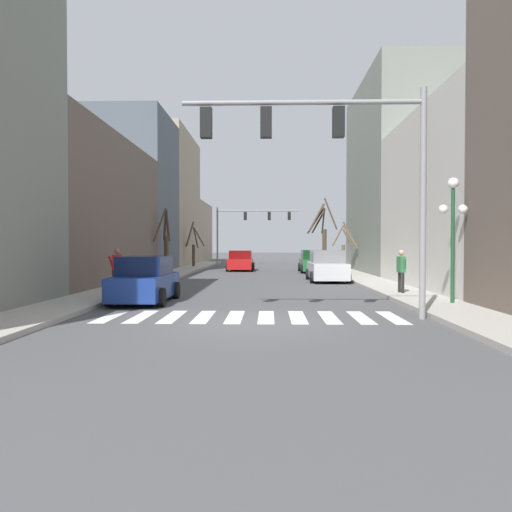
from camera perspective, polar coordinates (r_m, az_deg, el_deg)
The scene contains 19 objects.
ground_plane at distance 13.24m, azimuth -0.83°, elevation -7.73°, with size 240.00×240.00×0.00m, color #4C4C4F.
sidewalk_left at distance 14.78m, azimuth -25.33°, elevation -6.61°, with size 2.09×90.00×0.15m.
sidewalk_right at distance 14.34m, azimuth 24.50°, elevation -6.84°, with size 2.09×90.00×0.15m.
building_row_left at distance 37.27m, azimuth -15.27°, elevation 6.69°, with size 6.00×60.25×13.70m.
building_row_right at distance 27.36m, azimuth 22.37°, elevation 9.73°, with size 6.00×35.77×13.72m.
crosswalk_stripes at distance 14.40m, azimuth -0.63°, elevation -6.98°, with size 8.55×2.60×0.01m.
traffic_signal_near at distance 14.32m, azimuth 8.88°, elevation 12.12°, with size 6.79×0.28×6.43m.
traffic_signal_far at distance 51.58m, azimuth -0.91°, elevation 4.00°, with size 8.34×0.28×6.00m.
street_lamp_right_corner at distance 17.75m, azimuth 21.59°, elevation 4.47°, with size 0.95×0.36×4.14m.
car_parked_right_far at distance 18.43m, azimuth -12.56°, elevation -2.78°, with size 1.97×4.26×1.67m.
car_parked_left_mid at distance 39.89m, azimuth -1.77°, elevation -0.60°, with size 2.14×4.19×1.62m.
car_parked_left_near at distance 37.90m, azimuth 6.55°, elevation -0.67°, with size 2.10×4.69×1.69m.
car_driving_away_lane at distance 28.61m, azimuth 8.13°, elevation -1.23°, with size 2.18×4.78×1.77m.
pedestrian_near_right_corner at distance 20.87m, azimuth 16.26°, elevation -1.25°, with size 0.30×0.74×1.72m.
pedestrian_on_right_sidewalk at distance 22.58m, azimuth -15.59°, elevation -1.00°, with size 0.74×0.35×1.76m.
street_tree_right_near at distance 48.73m, azimuth 7.63°, elevation 2.40°, with size 2.98×3.94×6.48m.
street_tree_right_mid at distance 34.32m, azimuth -10.28°, elevation 1.46°, with size 0.78×2.39×4.41m.
street_tree_left_far at distance 37.89m, azimuth 10.15°, elevation 0.89°, with size 1.93×1.04×3.67m.
street_tree_right_far at distance 45.39m, azimuth -7.21°, elevation 1.25°, with size 1.81×1.76×4.04m.
Camera 1 is at (0.53, -13.06, 2.07)m, focal length 35.00 mm.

